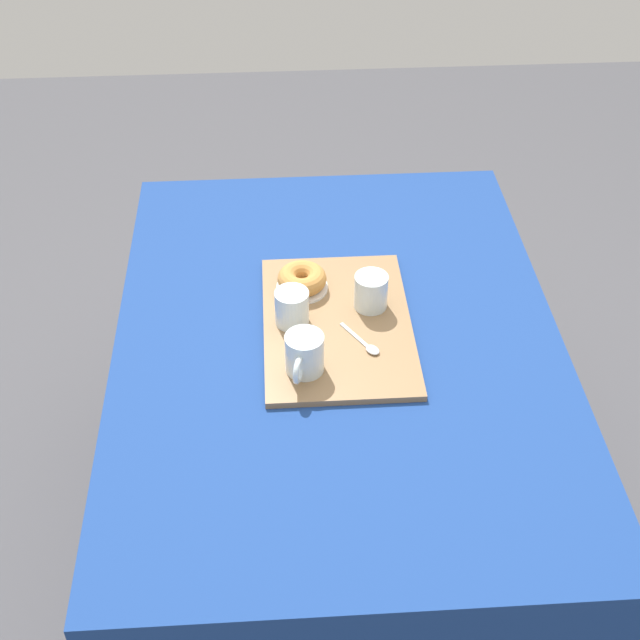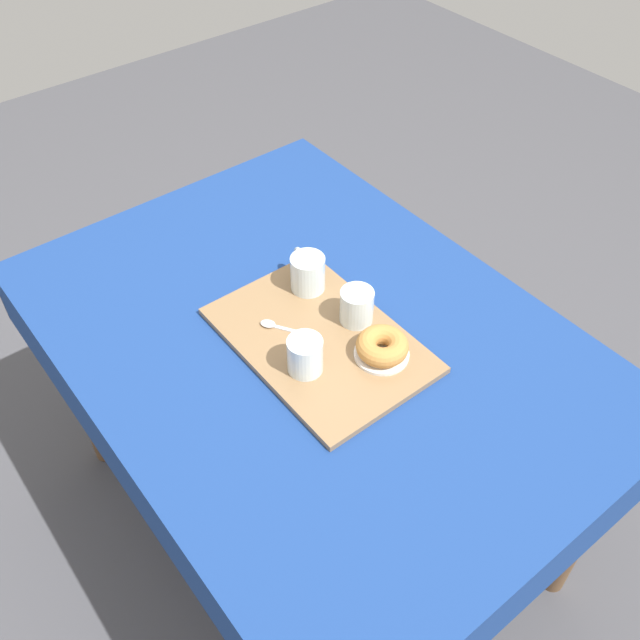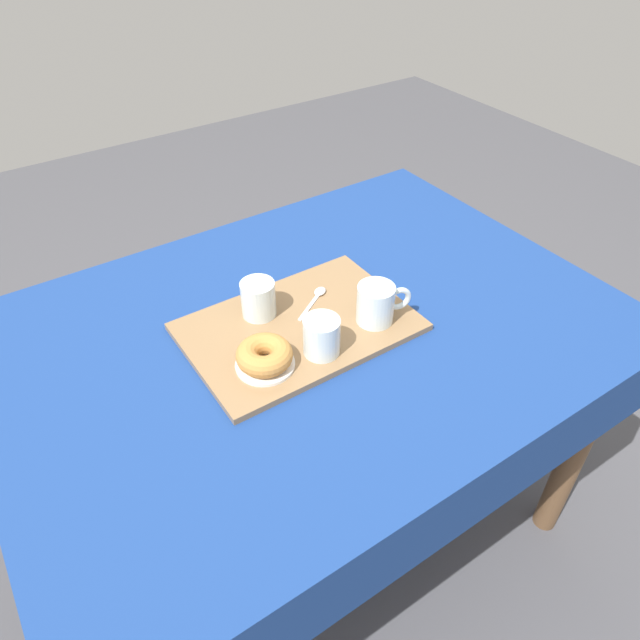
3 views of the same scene
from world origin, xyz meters
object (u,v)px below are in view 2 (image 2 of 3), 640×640
Objects in this scene: serving_tray at (321,339)px; sugar_donut_left at (382,346)px; dining_table at (311,364)px; tea_mug_left at (307,273)px; water_glass_far at (305,356)px; water_glass_near at (357,308)px; teaspoon_near at (274,325)px; donut_plate_left at (382,354)px.

sugar_donut_left is (0.12, 0.07, 0.04)m from serving_tray.
tea_mug_left reaches higher than dining_table.
sugar_donut_left is at bearing 64.71° from water_glass_far.
water_glass_near is 0.18m from water_glass_far.
teaspoon_near reaches higher than serving_tray.
donut_plate_left is at bearing 24.91° from dining_table.
water_glass_far reaches higher than teaspoon_near.
sugar_donut_left is (0.15, 0.07, 0.14)m from dining_table.
tea_mug_left reaches higher than sugar_donut_left.
donut_plate_left is at bearing 28.41° from serving_tray.
teaspoon_near is at bearing 172.16° from water_glass_far.
donut_plate_left is (0.12, 0.07, 0.01)m from serving_tray.
dining_table is at bearing -155.09° from donut_plate_left.
tea_mug_left is 1.07× the size of sugar_donut_left.
tea_mug_left is (-0.14, 0.07, 0.05)m from serving_tray.
tea_mug_left is 1.04× the size of teaspoon_near.
teaspoon_near is (-0.09, -0.06, 0.01)m from serving_tray.
donut_plate_left is at bearing 0.00° from sugar_donut_left.
water_glass_near is at bearing 85.78° from serving_tray.
tea_mug_left is at bearing -172.81° from water_glass_near.
serving_tray is 5.88× the size of water_glass_near.
donut_plate_left is 1.02× the size of teaspoon_near.
teaspoon_near is at bearing -143.85° from serving_tray.
sugar_donut_left is at bearing 0.00° from donut_plate_left.
serving_tray is 0.14m from donut_plate_left.
tea_mug_left is at bearing -99.52° from teaspoon_near.
water_glass_far is at bearing 139.75° from teaspoon_near.
tea_mug_left is 0.15m from teaspoon_near.
tea_mug_left is 0.27m from donut_plate_left.
serving_tray is 0.17m from tea_mug_left.
water_glass_near is 0.70× the size of teaspoon_near.
tea_mug_left reaches higher than donut_plate_left.
water_glass_far reaches higher than serving_tray.
dining_table is at bearing 136.74° from water_glass_far.
donut_plate_left is (0.26, -0.01, -0.04)m from tea_mug_left.
water_glass_far is 0.69× the size of donut_plate_left.
sugar_donut_left is 0.24m from teaspoon_near.
donut_plate_left is at bearing 64.71° from water_glass_far.
teaspoon_near is (-0.06, -0.06, 0.12)m from dining_table.
donut_plate_left reaches higher than serving_tray.
sugar_donut_left is at bearing 179.38° from teaspoon_near.
sugar_donut_left is 0.97× the size of teaspoon_near.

